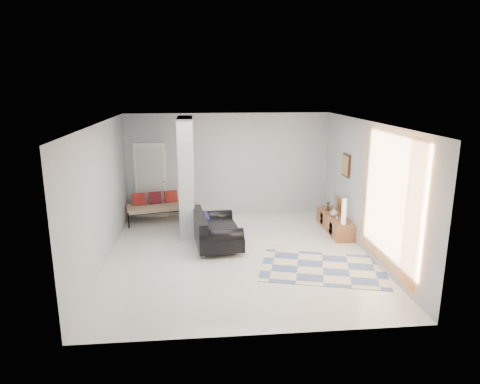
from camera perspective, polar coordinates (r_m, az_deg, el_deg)
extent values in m
plane|color=white|center=(9.21, -0.18, -8.42)|extent=(6.00, 6.00, 0.00)
plane|color=white|center=(8.54, -0.20, 9.20)|extent=(6.00, 6.00, 0.00)
plane|color=#B3B5B7|center=(11.69, -1.56, 3.63)|extent=(6.00, 0.00, 6.00)
plane|color=#B3B5B7|center=(5.92, 2.53, -7.02)|extent=(6.00, 0.00, 6.00)
plane|color=#B3B5B7|center=(8.95, -18.01, -0.36)|extent=(0.00, 6.00, 6.00)
plane|color=#B3B5B7|center=(9.42, 16.70, 0.44)|extent=(0.00, 6.00, 6.00)
cube|color=#AFB5B7|center=(10.30, -7.13, 2.07)|extent=(0.35, 1.20, 2.80)
cube|color=white|center=(11.77, -11.79, 1.52)|extent=(0.85, 0.06, 2.04)
plane|color=#FF9D43|center=(8.36, 19.13, -1.11)|extent=(0.00, 2.55, 2.55)
cube|color=#351B0E|center=(10.58, 13.97, 3.47)|extent=(0.04, 0.45, 0.55)
cube|color=brown|center=(10.87, 12.52, -4.06)|extent=(0.45, 1.73, 0.40)
cube|color=#351B0E|center=(10.46, 12.04, -4.77)|extent=(0.02, 0.23, 0.28)
cube|color=#351B0E|center=(11.16, 10.86, -3.50)|extent=(0.02, 0.23, 0.28)
cube|color=#C7883A|center=(11.03, 13.14, -1.66)|extent=(0.09, 0.32, 0.40)
cube|color=silver|center=(10.42, 12.71, -3.38)|extent=(0.04, 0.10, 0.12)
cylinder|color=silver|center=(9.06, -4.84, -8.53)|extent=(0.05, 0.05, 0.10)
cylinder|color=silver|center=(10.33, -5.72, -5.65)|extent=(0.05, 0.05, 0.10)
cylinder|color=silver|center=(9.17, -0.05, -8.20)|extent=(0.05, 0.05, 0.10)
cylinder|color=silver|center=(10.42, -1.53, -5.40)|extent=(0.05, 0.05, 0.10)
cube|color=black|center=(9.66, -3.08, -5.75)|extent=(1.12, 1.69, 0.30)
cube|color=black|center=(9.51, -5.38, -4.02)|extent=(0.36, 1.61, 0.36)
cylinder|color=black|center=(8.95, -2.46, -5.83)|extent=(0.94, 0.37, 0.28)
cylinder|color=black|center=(10.23, -3.65, -3.26)|extent=(0.94, 0.37, 0.28)
cube|color=black|center=(9.52, -4.66, -3.86)|extent=(0.20, 0.60, 0.31)
cylinder|color=black|center=(11.16, -14.63, -3.71)|extent=(0.04, 0.04, 0.40)
cylinder|color=black|center=(11.41, -5.48, -2.91)|extent=(0.04, 0.04, 0.40)
cylinder|color=black|center=(11.88, -14.92, -2.64)|extent=(0.04, 0.04, 0.40)
cylinder|color=black|center=(12.11, -6.31, -1.91)|extent=(0.04, 0.04, 0.40)
cube|color=beige|center=(11.55, -10.33, -1.93)|extent=(1.97, 1.17, 0.12)
cube|color=maroon|center=(11.58, -13.36, -0.93)|extent=(0.37, 0.24, 0.33)
cube|color=maroon|center=(11.62, -11.27, -0.76)|extent=(0.37, 0.24, 0.33)
cube|color=maroon|center=(11.68, -9.20, -0.59)|extent=(0.37, 0.24, 0.33)
cube|color=beige|center=(8.75, 10.99, -9.92)|extent=(2.75, 2.19, 0.01)
cylinder|color=white|center=(10.12, 13.69, -2.53)|extent=(0.11, 0.11, 0.60)
imported|color=silver|center=(10.73, 12.42, -2.63)|extent=(0.20, 0.20, 0.20)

